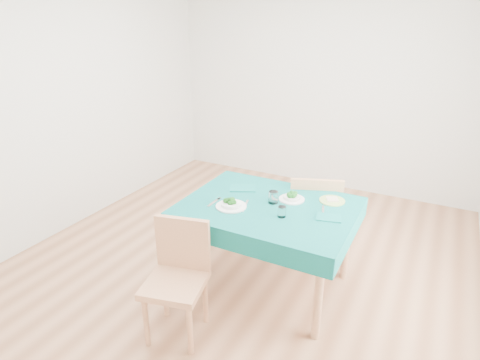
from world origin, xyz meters
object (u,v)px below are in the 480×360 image
at_px(bowl_near, 231,203).
at_px(bowl_far, 292,196).
at_px(side_plate, 332,201).
at_px(table, 267,246).
at_px(chair_near, 174,275).
at_px(chair_far, 314,200).

distance_m(bowl_near, bowl_far, 0.51).
height_order(bowl_far, side_plate, bowl_far).
bearing_deg(bowl_far, side_plate, 23.40).
xyz_separation_m(bowl_near, bowl_far, (0.37, 0.34, -0.01)).
bearing_deg(table, bowl_near, -146.06).
xyz_separation_m(chair_near, chair_far, (0.51, 1.48, 0.07)).
bearing_deg(side_plate, bowl_near, -145.04).
distance_m(table, chair_near, 0.89).
bearing_deg(bowl_far, bowl_near, -137.66).
bearing_deg(side_plate, chair_near, -124.26).
bearing_deg(bowl_far, chair_far, 84.71).
distance_m(table, bowl_near, 0.51).
relative_size(table, bowl_near, 5.51).
relative_size(bowl_near, side_plate, 1.18).
distance_m(table, chair_far, 0.71).
xyz_separation_m(bowl_far, side_plate, (0.30, 0.13, -0.03)).
distance_m(table, bowl_far, 0.46).
bearing_deg(bowl_near, table, 33.94).
bearing_deg(table, chair_near, -112.49).
xyz_separation_m(chair_far, bowl_near, (-0.42, -0.83, 0.23)).
distance_m(chair_near, chair_far, 1.57).
distance_m(chair_near, side_plate, 1.38).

